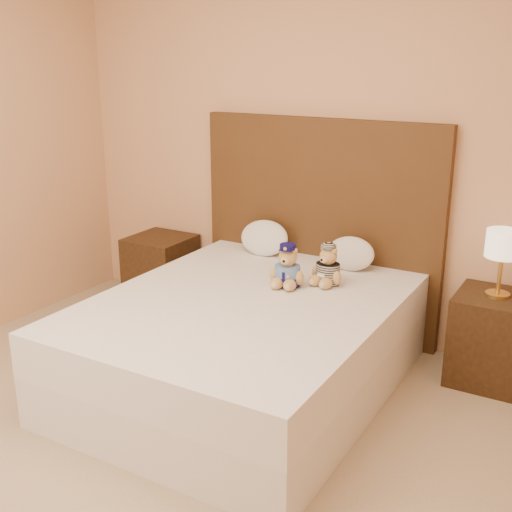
{
  "coord_description": "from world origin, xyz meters",
  "views": [
    {
      "loc": [
        1.79,
        -1.75,
        1.91
      ],
      "look_at": [
        -0.07,
        1.45,
        0.74
      ],
      "focal_mm": 45.0,
      "sensor_mm": 36.0,
      "label": 1
    }
  ],
  "objects": [
    {
      "name": "teddy_prisoner",
      "position": [
        0.31,
        1.68,
        0.67
      ],
      "size": [
        0.26,
        0.26,
        0.25
      ],
      "primitive_type": null,
      "rotation": [
        0.0,
        0.0,
        -0.22
      ],
      "color": "#BD8849",
      "rests_on": "bed"
    },
    {
      "name": "nightstand_right",
      "position": [
        1.25,
        2.0,
        0.28
      ],
      "size": [
        0.45,
        0.45,
        0.55
      ],
      "primitive_type": "cube",
      "color": "#382412",
      "rests_on": "ground"
    },
    {
      "name": "bed",
      "position": [
        0.0,
        1.2,
        0.28
      ],
      "size": [
        1.6,
        2.0,
        0.55
      ],
      "color": "white",
      "rests_on": "ground"
    },
    {
      "name": "pillow_right",
      "position": [
        0.31,
        2.03,
        0.67
      ],
      "size": [
        0.33,
        0.21,
        0.23
      ],
      "primitive_type": "ellipsoid",
      "color": "white",
      "rests_on": "bed"
    },
    {
      "name": "pillow_left",
      "position": [
        -0.34,
        2.03,
        0.68
      ],
      "size": [
        0.37,
        0.24,
        0.26
      ],
      "primitive_type": "ellipsoid",
      "color": "white",
      "rests_on": "bed"
    },
    {
      "name": "lamp",
      "position": [
        1.25,
        2.0,
        0.85
      ],
      "size": [
        0.2,
        0.2,
        0.4
      ],
      "color": "gold",
      "rests_on": "nightstand_right"
    },
    {
      "name": "headboard",
      "position": [
        0.0,
        2.21,
        0.75
      ],
      "size": [
        1.75,
        0.08,
        1.5
      ],
      "primitive_type": "cube",
      "color": "#452B14",
      "rests_on": "ground"
    },
    {
      "name": "teddy_police",
      "position": [
        0.11,
        1.53,
        0.68
      ],
      "size": [
        0.25,
        0.25,
        0.26
      ],
      "primitive_type": null,
      "rotation": [
        0.0,
        0.0,
        0.13
      ],
      "color": "#BD8849",
      "rests_on": "bed"
    },
    {
      "name": "nightstand_left",
      "position": [
        -1.25,
        2.0,
        0.28
      ],
      "size": [
        0.45,
        0.45,
        0.55
      ],
      "primitive_type": "cube",
      "color": "#382412",
      "rests_on": "ground"
    },
    {
      "name": "room_walls",
      "position": [
        0.0,
        0.46,
        1.81
      ],
      "size": [
        4.04,
        4.52,
        2.72
      ],
      "color": "tan",
      "rests_on": "ground"
    },
    {
      "name": "ground",
      "position": [
        0.0,
        0.0,
        0.0
      ],
      "size": [
        4.0,
        4.5,
        0.0
      ],
      "primitive_type": "cube",
      "color": "tan",
      "rests_on": "ground"
    }
  ]
}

